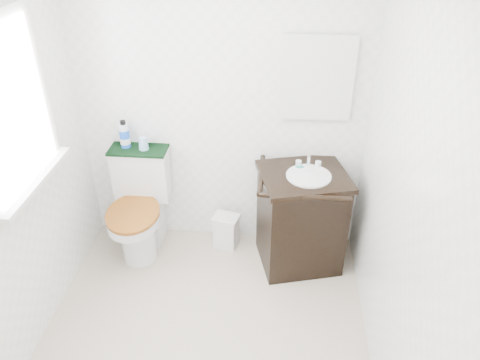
% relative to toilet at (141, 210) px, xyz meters
% --- Properties ---
extents(floor, '(2.40, 2.40, 0.00)m').
position_rel_toilet_xyz_m(floor, '(0.64, -0.96, -0.37)').
color(floor, '#C1B29B').
rests_on(floor, ground).
extents(wall_back, '(2.40, 0.00, 2.40)m').
position_rel_toilet_xyz_m(wall_back, '(0.64, 0.24, 0.83)').
color(wall_back, white).
rests_on(wall_back, ground).
extents(wall_right, '(0.00, 2.40, 2.40)m').
position_rel_toilet_xyz_m(wall_right, '(1.74, -0.96, 0.83)').
color(wall_right, white).
rests_on(wall_right, ground).
extents(window, '(0.02, 0.70, 0.90)m').
position_rel_toilet_xyz_m(window, '(-0.43, -0.71, 1.18)').
color(window, white).
rests_on(window, wall_left).
extents(mirror, '(0.50, 0.02, 0.60)m').
position_rel_toilet_xyz_m(mirror, '(1.34, 0.21, 1.08)').
color(mirror, silver).
rests_on(mirror, wall_back).
extents(toilet, '(0.46, 0.66, 0.85)m').
position_rel_toilet_xyz_m(toilet, '(0.00, 0.00, 0.00)').
color(toilet, silver).
rests_on(toilet, floor).
extents(vanity, '(0.75, 0.68, 0.92)m').
position_rel_toilet_xyz_m(vanity, '(1.29, -0.06, 0.06)').
color(vanity, black).
rests_on(vanity, floor).
extents(trash_bin, '(0.24, 0.21, 0.30)m').
position_rel_toilet_xyz_m(trash_bin, '(0.69, 0.07, -0.22)').
color(trash_bin, silver).
rests_on(trash_bin, floor).
extents(towel, '(0.45, 0.22, 0.02)m').
position_rel_toilet_xyz_m(towel, '(0.00, 0.13, 0.49)').
color(towel, black).
rests_on(towel, toilet).
extents(mouthwash_bottle, '(0.08, 0.08, 0.22)m').
position_rel_toilet_xyz_m(mouthwash_bottle, '(-0.10, 0.15, 0.60)').
color(mouthwash_bottle, blue).
rests_on(mouthwash_bottle, towel).
extents(cup, '(0.08, 0.08, 0.10)m').
position_rel_toilet_xyz_m(cup, '(0.05, 0.13, 0.55)').
color(cup, '#80ACD2').
rests_on(cup, towel).
extents(soap_bar, '(0.08, 0.05, 0.02)m').
position_rel_toilet_xyz_m(soap_bar, '(1.25, 0.02, 0.46)').
color(soap_bar, '#176F67').
rests_on(soap_bar, vanity).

